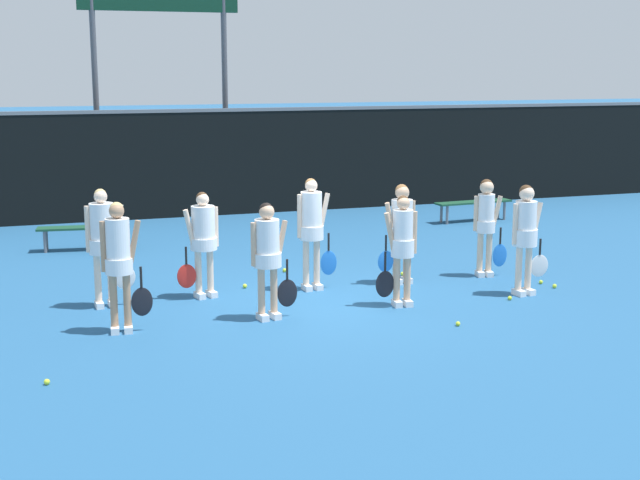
{
  "coord_description": "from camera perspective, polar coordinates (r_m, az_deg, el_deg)",
  "views": [
    {
      "loc": [
        -4.19,
        -12.34,
        3.49
      ],
      "look_at": [
        -0.02,
        0.11,
        0.92
      ],
      "focal_mm": 50.0,
      "sensor_mm": 36.0,
      "label": 1
    }
  ],
  "objects": [
    {
      "name": "fence_windscreen",
      "position": [
        21.13,
        -7.01,
        4.97
      ],
      "size": [
        60.0,
        0.08,
        2.52
      ],
      "color": "black",
      "rests_on": "ground_plane"
    },
    {
      "name": "player_3",
      "position": [
        13.99,
        13.02,
        0.65
      ],
      "size": [
        0.67,
        0.38,
        1.71
      ],
      "rotation": [
        0.0,
        0.0,
        0.1
      ],
      "color": "beige",
      "rests_on": "ground_plane"
    },
    {
      "name": "player_6",
      "position": [
        13.95,
        -0.53,
        1.0
      ],
      "size": [
        0.66,
        0.38,
        1.77
      ],
      "rotation": [
        0.0,
        0.0,
        0.07
      ],
      "color": "beige",
      "rests_on": "ground_plane"
    },
    {
      "name": "tennis_ball_7",
      "position": [
        14.72,
        14.78,
        -2.87
      ],
      "size": [
        0.07,
        0.07,
        0.07
      ],
      "primitive_type": "sphere",
      "color": "#CCE033",
      "rests_on": "ground_plane"
    },
    {
      "name": "tennis_ball_5",
      "position": [
        10.48,
        -17.08,
        -8.67
      ],
      "size": [
        0.07,
        0.07,
        0.07
      ],
      "primitive_type": "sphere",
      "color": "#CCE033",
      "rests_on": "ground_plane"
    },
    {
      "name": "ground_plane",
      "position": [
        13.49,
        0.23,
        -3.91
      ],
      "size": [
        140.0,
        140.0,
        0.0
      ],
      "primitive_type": "plane",
      "color": "#235684"
    },
    {
      "name": "player_7",
      "position": [
        14.44,
        5.23,
        0.99
      ],
      "size": [
        0.67,
        0.4,
        1.63
      ],
      "rotation": [
        0.0,
        0.0,
        0.08
      ],
      "color": "tan",
      "rests_on": "ground_plane"
    },
    {
      "name": "bench_courtside",
      "position": [
        17.69,
        -14.92,
        0.63
      ],
      "size": [
        1.75,
        0.59,
        0.46
      ],
      "rotation": [
        0.0,
        0.0,
        -0.13
      ],
      "color": "#19472D",
      "rests_on": "ground_plane"
    },
    {
      "name": "tennis_ball_4",
      "position": [
        12.34,
        8.82,
        -5.32
      ],
      "size": [
        0.06,
        0.06,
        0.06
      ],
      "primitive_type": "sphere",
      "color": "#CCE033",
      "rests_on": "ground_plane"
    },
    {
      "name": "scoreboard",
      "position": [
        22.43,
        -10.26,
        14.23
      ],
      "size": [
        3.85,
        0.15,
        6.09
      ],
      "color": "#515156",
      "rests_on": "ground_plane"
    },
    {
      "name": "tennis_ball_2",
      "position": [
        13.82,
        12.05,
        -3.65
      ],
      "size": [
        0.07,
        0.07,
        0.07
      ],
      "primitive_type": "sphere",
      "color": "#CCE033",
      "rests_on": "ground_plane"
    },
    {
      "name": "tennis_ball_6",
      "position": [
        15.34,
        -2.29,
        -1.94
      ],
      "size": [
        0.07,
        0.07,
        0.07
      ],
      "primitive_type": "sphere",
      "color": "#CCE033",
      "rests_on": "ground_plane"
    },
    {
      "name": "player_2",
      "position": [
        13.06,
        5.28,
        -0.17
      ],
      "size": [
        0.63,
        0.34,
        1.64
      ],
      "rotation": [
        0.0,
        0.0,
        -0.1
      ],
      "color": "tan",
      "rests_on": "ground_plane"
    },
    {
      "name": "player_8",
      "position": [
        15.13,
        10.59,
        1.32
      ],
      "size": [
        0.59,
        0.34,
        1.64
      ],
      "rotation": [
        0.0,
        0.0,
        -0.2
      ],
      "color": "beige",
      "rests_on": "ground_plane"
    },
    {
      "name": "bench_far",
      "position": [
        20.62,
        9.79,
        2.29
      ],
      "size": [
        1.88,
        0.51,
        0.46
      ],
      "rotation": [
        0.0,
        0.0,
        0.08
      ],
      "color": "#19472D",
      "rests_on": "ground_plane"
    },
    {
      "name": "tennis_ball_3",
      "position": [
        14.95,
        13.96,
        -2.62
      ],
      "size": [
        0.06,
        0.06,
        0.06
      ],
      "primitive_type": "sphere",
      "color": "#CCE033",
      "rests_on": "ground_plane"
    },
    {
      "name": "player_0",
      "position": [
        11.98,
        -12.74,
        -1.04
      ],
      "size": [
        0.64,
        0.37,
        1.75
      ],
      "rotation": [
        0.0,
        0.0,
        -0.09
      ],
      "color": "tan",
      "rests_on": "ground_plane"
    },
    {
      "name": "player_5",
      "position": [
        13.6,
        -7.5,
        0.28
      ],
      "size": [
        0.67,
        0.41,
        1.63
      ],
      "rotation": [
        0.0,
        0.0,
        0.21
      ],
      "color": "beige",
      "rests_on": "ground_plane"
    },
    {
      "name": "tennis_ball_0",
      "position": [
        14.28,
        -4.83,
        -2.95
      ],
      "size": [
        0.07,
        0.07,
        0.07
      ],
      "primitive_type": "sphere",
      "color": "#CCE033",
      "rests_on": "ground_plane"
    },
    {
      "name": "player_4",
      "position": [
        13.31,
        -13.72,
        0.15
      ],
      "size": [
        0.69,
        0.4,
        1.75
      ],
      "rotation": [
        0.0,
        0.0,
        0.06
      ],
      "color": "beige",
      "rests_on": "ground_plane"
    },
    {
      "name": "tennis_ball_1",
      "position": [
        15.14,
        5.3,
        -2.16
      ],
      "size": [
        0.07,
        0.07,
        0.07
      ],
      "primitive_type": "sphere",
      "color": "#CCE033",
      "rests_on": "ground_plane"
    },
    {
      "name": "player_1",
      "position": [
        12.34,
        -3.37,
        -0.7
      ],
      "size": [
        0.68,
        0.4,
        1.64
      ],
      "rotation": [
        0.0,
        0.0,
        0.14
      ],
      "color": "tan",
      "rests_on": "ground_plane"
    }
  ]
}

